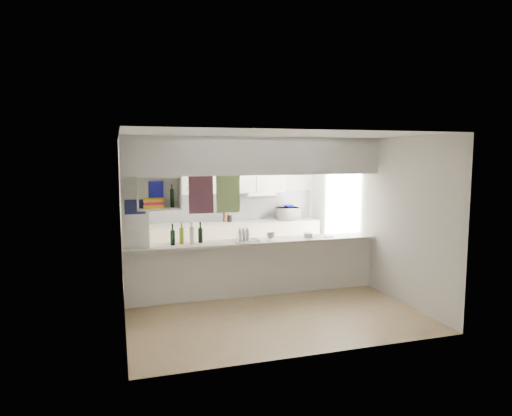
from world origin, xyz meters
name	(u,v)px	position (x,y,z in m)	size (l,w,h in m)	color
floor	(255,295)	(0.00, 0.00, 0.00)	(4.80, 4.80, 0.00)	#9A8159
ceiling	(255,137)	(0.00, 0.00, 2.60)	(4.80, 4.80, 0.00)	white
wall_back	(222,203)	(0.00, 2.40, 1.30)	(4.20, 4.20, 0.00)	silver
wall_left	(122,223)	(-2.10, 0.00, 1.30)	(4.80, 4.80, 0.00)	silver
wall_right	(369,213)	(2.10, 0.00, 1.30)	(4.80, 4.80, 0.00)	silver
servery_partition	(245,196)	(-0.17, 0.00, 1.66)	(4.20, 0.50, 2.60)	silver
cubby_shelf	(157,195)	(-1.57, -0.06, 1.71)	(0.65, 0.35, 0.50)	white
kitchen_run	(233,226)	(0.16, 2.14, 0.83)	(3.60, 0.63, 2.24)	beige
microwave	(288,214)	(1.38, 2.08, 1.05)	(0.48, 0.33, 0.27)	white
bowl	(289,206)	(1.39, 2.08, 1.21)	(0.23, 0.23, 0.06)	#0D0D8F
dish_rack	(246,236)	(-0.16, 0.01, 1.01)	(0.42, 0.32, 0.22)	silver
cup	(271,236)	(0.26, -0.03, 0.99)	(0.14, 0.14, 0.11)	white
wine_bottles	(187,236)	(-1.12, 0.04, 1.05)	(0.52, 0.15, 0.37)	black
plastic_tubs	(309,235)	(0.96, -0.02, 0.96)	(0.50, 0.18, 0.08)	silver
utensil_jar	(230,218)	(0.09, 2.15, 0.99)	(0.10, 0.10, 0.15)	black
knife_block	(226,217)	(0.03, 2.18, 1.03)	(0.11, 0.09, 0.22)	#4D2E1A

